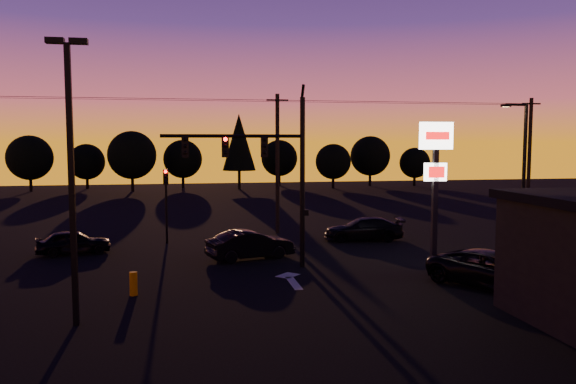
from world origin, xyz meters
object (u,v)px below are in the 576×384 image
pylon_sign (436,165)px  car_mid (250,245)px  suv_parked (493,269)px  secondary_signal (166,195)px  car_right (364,229)px  bollard (133,284)px  car_left (74,242)px  parking_lot_light (71,163)px  traffic_signal_mast (269,163)px  streetlight (523,170)px

pylon_sign → car_mid: 9.99m
car_mid → suv_parked: bearing=-145.7°
secondary_signal → car_right: size_ratio=0.92×
suv_parked → pylon_sign: bearing=86.5°
secondary_signal → bollard: 11.47m
car_left → suv_parked: 20.91m
bollard → car_left: car_left is taller
parking_lot_light → bollard: bearing=65.2°
secondary_signal → car_mid: (4.30, -5.19, -2.14)m
bollard → suv_parked: suv_parked is taller
traffic_signal_mast → car_mid: bearing=104.6°
parking_lot_light → streetlight: 23.05m
traffic_signal_mast → car_right: bearing=43.6°
secondary_signal → car_right: secondary_signal is taller
secondary_signal → bollard: secondary_signal is taller
car_mid → car_right: bearing=-77.3°
pylon_sign → streetlight: streetlight is taller
secondary_signal → car_mid: bearing=-50.4°
parking_lot_light → car_mid: (6.80, 9.30, -4.54)m
parking_lot_light → streetlight: size_ratio=1.14×
parking_lot_light → pylon_sign: size_ratio=1.34×
streetlight → car_right: 9.52m
pylon_sign → bollard: bearing=-174.8°
secondary_signal → pylon_sign: pylon_sign is taller
streetlight → bollard: (-19.88, -5.19, -3.96)m
secondary_signal → car_right: 11.92m
car_mid → parking_lot_light: bearing=127.2°
car_right → suv_parked: (1.72, -11.53, 0.04)m
traffic_signal_mast → suv_parked: (8.49, -5.09, -4.21)m
traffic_signal_mast → streetlight: (14.01, 1.51, -0.52)m
secondary_signal → car_mid: size_ratio=0.99×
parking_lot_light → car_left: parking_lot_light is taller
parking_lot_light → suv_parked: (15.89, 1.91, -4.54)m
streetlight → bollard: streetlight is taller
traffic_signal_mast → streetlight: bearing=6.1°
pylon_sign → streetlight: bearing=30.1°
bollard → suv_parked: (14.36, -1.41, 0.27)m
streetlight → suv_parked: (-5.52, -6.59, -3.69)m
traffic_signal_mast → car_right: 10.27m
traffic_signal_mast → pylon_sign: bearing=-19.4°
traffic_signal_mast → suv_parked: size_ratio=1.63×
traffic_signal_mast → suv_parked: 10.75m
car_right → traffic_signal_mast: bearing=-38.3°
secondary_signal → pylon_sign: (12.00, -9.99, 2.05)m
streetlight → parking_lot_light: bearing=-158.3°
car_left → car_right: (16.45, 1.18, 0.04)m
parking_lot_light → car_mid: 12.38m
pylon_sign → secondary_signal: bearing=140.2°
traffic_signal_mast → streetlight: 14.10m
secondary_signal → pylon_sign: size_ratio=0.64×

